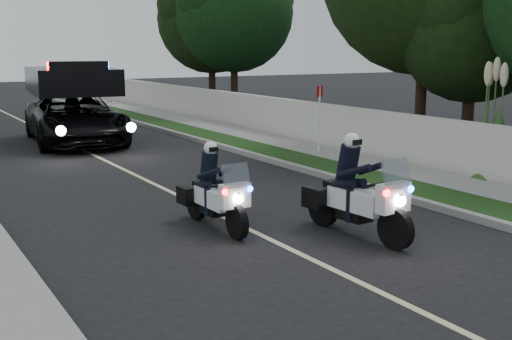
{
  "coord_description": "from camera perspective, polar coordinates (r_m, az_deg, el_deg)",
  "views": [
    {
      "loc": [
        -5.77,
        -7.51,
        3.34
      ],
      "look_at": [
        0.46,
        3.03,
        1.0
      ],
      "focal_mm": 45.13,
      "sensor_mm": 36.0,
      "label": 1
    }
  ],
  "objects": [
    {
      "name": "police_suv",
      "position": [
        23.71,
        -15.61,
        2.32
      ],
      "size": [
        3.63,
        6.66,
        3.1
      ],
      "primitive_type": "imported",
      "rotation": [
        0.0,
        0.0,
        -0.11
      ],
      "color": "black",
      "rests_on": "ground"
    },
    {
      "name": "lane_marking",
      "position": [
        18.73,
        -12.18,
        0.31
      ],
      "size": [
        0.12,
        50.0,
        0.01
      ],
      "primitive_type": "cube",
      "color": "#BFB78C",
      "rests_on": "ground"
    },
    {
      "name": "police_moto_left",
      "position": [
        12.14,
        -3.65,
        -5.17
      ],
      "size": [
        0.71,
        1.94,
        1.64
      ],
      "primitive_type": null,
      "rotation": [
        0.0,
        0.0,
        0.02
      ],
      "color": "white",
      "rests_on": "ground"
    },
    {
      "name": "tree_right_a",
      "position": [
        21.1,
        18.05,
        1.17
      ],
      "size": [
        5.6,
        5.6,
        7.72
      ],
      "primitive_type": null,
      "rotation": [
        0.0,
        0.0,
        -0.24
      ],
      "color": "black",
      "rests_on": "ground"
    },
    {
      "name": "property_wall",
      "position": [
        21.89,
        5.67,
        3.97
      ],
      "size": [
        0.22,
        60.0,
        1.5
      ],
      "primitive_type": "cube",
      "color": "beige",
      "rests_on": "ground"
    },
    {
      "name": "tree_right_c",
      "position": [
        22.16,
        14.19,
        1.82
      ],
      "size": [
        8.0,
        8.0,
        11.24
      ],
      "primitive_type": null,
      "rotation": [
        0.0,
        0.0,
        -0.21
      ],
      "color": "black",
      "rests_on": "ground"
    },
    {
      "name": "pampas_far",
      "position": [
        17.43,
        20.4,
        -0.92
      ],
      "size": [
        1.87,
        1.87,
        4.04
      ],
      "primitive_type": null,
      "rotation": [
        0.0,
        0.0,
        0.43
      ],
      "color": "beige",
      "rests_on": "ground"
    },
    {
      "name": "tree_right_d",
      "position": [
        32.65,
        -1.92,
        4.94
      ],
      "size": [
        7.56,
        7.56,
        9.76
      ],
      "primitive_type": null,
      "rotation": [
        0.0,
        0.0,
        -0.37
      ],
      "color": "#123713",
      "rests_on": "ground"
    },
    {
      "name": "sidewalk_right",
      "position": [
        21.4,
        3.48,
        2.03
      ],
      "size": [
        1.4,
        60.0,
        0.16
      ],
      "primitive_type": "cube",
      "color": "gray",
      "rests_on": "ground"
    },
    {
      "name": "ground",
      "position": [
        10.04,
        6.61,
        -8.68
      ],
      "size": [
        120.0,
        120.0,
        0.0
      ],
      "primitive_type": "plane",
      "color": "black",
      "rests_on": "ground"
    },
    {
      "name": "grass_verge",
      "position": [
        20.71,
        0.49,
        1.76
      ],
      "size": [
        1.2,
        60.0,
        0.16
      ],
      "primitive_type": "cube",
      "color": "#193814",
      "rests_on": "ground"
    },
    {
      "name": "sign_post",
      "position": [
        20.18,
        5.56,
        1.24
      ],
      "size": [
        0.46,
        0.46,
        2.26
      ],
      "primitive_type": null,
      "rotation": [
        0.0,
        0.0,
        0.4
      ],
      "color": "#9F0B0B",
      "rests_on": "ground"
    },
    {
      "name": "police_moto_right",
      "position": [
        11.74,
        8.8,
        -5.83
      ],
      "size": [
        0.96,
        2.26,
        1.87
      ],
      "primitive_type": null,
      "rotation": [
        0.0,
        0.0,
        0.09
      ],
      "color": "silver",
      "rests_on": "ground"
    },
    {
      "name": "curb_right",
      "position": [
        20.36,
        -1.19,
        1.59
      ],
      "size": [
        0.2,
        60.0,
        0.15
      ],
      "primitive_type": "cube",
      "color": "gray",
      "rests_on": "ground"
    },
    {
      "name": "tree_right_e",
      "position": [
        34.18,
        -3.88,
        5.18
      ],
      "size": [
        6.72,
        6.72,
        9.27
      ],
      "primitive_type": null,
      "rotation": [
        0.0,
        0.0,
        0.24
      ],
      "color": "black",
      "rests_on": "ground"
    }
  ]
}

